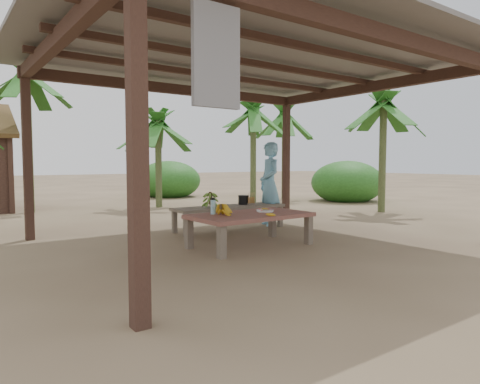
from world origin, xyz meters
TOP-DOWN VIEW (x-y plane):
  - ground at (0.00, 0.00)m, footprint 80.00×80.00m
  - pavilion at (-0.01, -0.01)m, footprint 6.60×5.60m
  - work_table at (-0.20, -0.25)m, footprint 1.83×1.05m
  - bench at (0.45, 1.24)m, footprint 2.22×0.66m
  - ripe_banana_bunch at (-0.68, -0.19)m, footprint 0.31×0.27m
  - plate at (0.11, -0.22)m, footprint 0.27×0.27m
  - loose_banana_front at (-0.15, -0.67)m, footprint 0.17×0.06m
  - loose_banana_side at (0.22, -0.10)m, footprint 0.14×0.12m
  - water_flask at (-0.70, 0.00)m, footprint 0.07×0.07m
  - green_banana_stalk at (0.03, 1.26)m, footprint 0.27×0.27m
  - cooking_pot at (0.82, 1.32)m, footprint 0.20×0.20m
  - skewer_rack at (0.91, 1.18)m, footprint 0.18×0.09m
  - woman at (1.42, 1.25)m, footprint 0.56×0.70m
  - banana_plant_ne at (3.79, 4.89)m, footprint 1.80×1.80m
  - banana_plant_n at (1.10, 5.75)m, footprint 1.80×1.80m
  - banana_plant_nw at (-2.08, 6.45)m, footprint 1.80×1.80m
  - banana_plant_e at (5.24, 1.38)m, footprint 1.80×1.80m
  - banana_plant_far at (5.67, 5.61)m, footprint 1.80×1.80m

SIDE VIEW (x-z plane):
  - ground at x=0.00m, z-range 0.00..0.00m
  - bench at x=0.45m, z-range 0.17..0.62m
  - work_table at x=-0.20m, z-range 0.18..0.68m
  - plate at x=0.11m, z-range 0.50..0.54m
  - loose_banana_front at x=-0.15m, z-range 0.50..0.54m
  - loose_banana_side at x=0.22m, z-range 0.50..0.54m
  - cooking_pot at x=0.82m, z-range 0.45..0.62m
  - skewer_rack at x=0.91m, z-range 0.45..0.69m
  - ripe_banana_bunch at x=-0.68m, z-range 0.50..0.68m
  - green_banana_stalk at x=0.03m, z-range 0.45..0.75m
  - water_flask at x=-0.70m, z-range 0.48..0.76m
  - woman at x=1.42m, z-range 0.00..1.67m
  - banana_plant_n at x=1.10m, z-range 0.84..3.46m
  - banana_plant_e at x=5.24m, z-range 1.02..4.04m
  - banana_plant_ne at x=3.79m, z-range 1.05..4.11m
  - banana_plant_far at x=5.67m, z-range 1.06..4.17m
  - pavilion at x=-0.01m, z-range 1.30..4.25m
  - banana_plant_nw at x=-2.08m, z-range 1.35..5.07m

